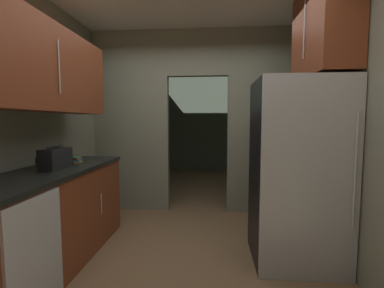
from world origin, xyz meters
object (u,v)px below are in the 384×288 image
Objects in this scene: refrigerator at (296,172)px; book_stack at (75,160)px; boombox at (55,159)px; dishwasher at (36,259)px.

refrigerator is 10.25× the size of book_stack.
refrigerator is 2.32m from book_stack.
refrigerator is 2.32m from boombox.
book_stack reaches higher than dishwasher.
refrigerator reaches higher than dishwasher.
book_stack is (-2.32, 0.13, 0.08)m from refrigerator.
refrigerator is at bearing -3.25° from book_stack.
boombox is (-2.31, -0.25, 0.14)m from refrigerator.
dishwasher is 2.56× the size of boombox.
book_stack is at bearing 105.21° from dishwasher.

